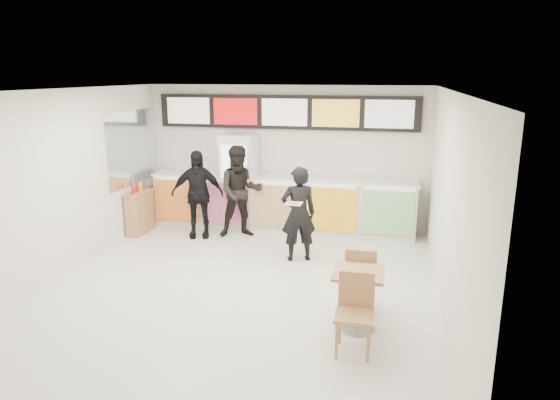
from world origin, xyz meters
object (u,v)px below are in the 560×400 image
(customer_main, at_px, (298,214))
(customer_mid, at_px, (197,194))
(service_counter, at_px, (282,203))
(cafe_table, at_px, (358,289))
(condiment_ledge, at_px, (140,212))
(drinks_fridge, at_px, (239,181))
(customer_left, at_px, (240,192))

(customer_main, xyz_separation_m, customer_mid, (-2.22, 0.83, 0.04))
(customer_mid, bearing_deg, service_counter, 13.79)
(customer_main, relative_size, cafe_table, 1.05)
(cafe_table, height_order, condiment_ledge, condiment_ledge)
(drinks_fridge, xyz_separation_m, customer_mid, (-0.60, -0.85, -0.12))
(drinks_fridge, distance_m, customer_mid, 1.05)
(service_counter, xyz_separation_m, condiment_ledge, (-2.82, -0.87, -0.13))
(customer_main, bearing_deg, condiment_ledge, -33.93)
(customer_main, relative_size, customer_left, 0.91)
(drinks_fridge, relative_size, cafe_table, 1.24)
(service_counter, bearing_deg, customer_left, -139.27)
(service_counter, relative_size, condiment_ledge, 5.37)
(customer_main, xyz_separation_m, cafe_table, (1.21, -2.28, -0.29))
(cafe_table, bearing_deg, condiment_ledge, 146.77)
(service_counter, height_order, customer_mid, customer_mid)
(service_counter, height_order, customer_main, customer_main)
(service_counter, relative_size, customer_mid, 3.14)
(customer_left, bearing_deg, condiment_ledge, 164.55)
(drinks_fridge, relative_size, customer_left, 1.08)
(service_counter, height_order, customer_left, customer_left)
(drinks_fridge, xyz_separation_m, condiment_ledge, (-1.89, -0.88, -0.56))
(customer_main, distance_m, customer_left, 1.75)
(customer_mid, xyz_separation_m, cafe_table, (3.43, -3.10, -0.33))
(drinks_fridge, height_order, condiment_ledge, drinks_fridge)
(drinks_fridge, bearing_deg, customer_left, -70.23)
(service_counter, relative_size, customer_main, 3.29)
(customer_main, relative_size, condiment_ledge, 1.63)
(customer_main, bearing_deg, cafe_table, 97.01)
(drinks_fridge, bearing_deg, cafe_table, -54.48)
(service_counter, distance_m, drinks_fridge, 1.03)
(drinks_fridge, xyz_separation_m, customer_main, (1.61, -1.68, -0.16))
(customer_mid, distance_m, cafe_table, 4.64)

